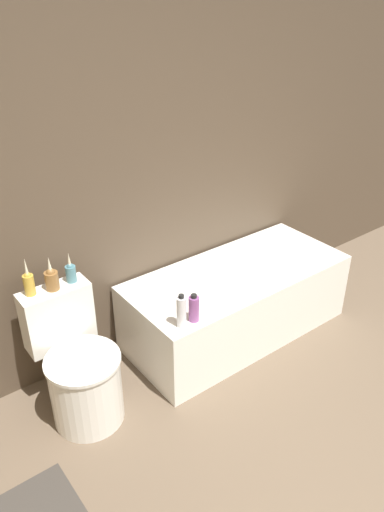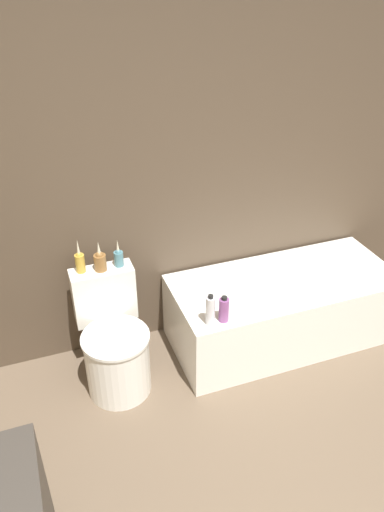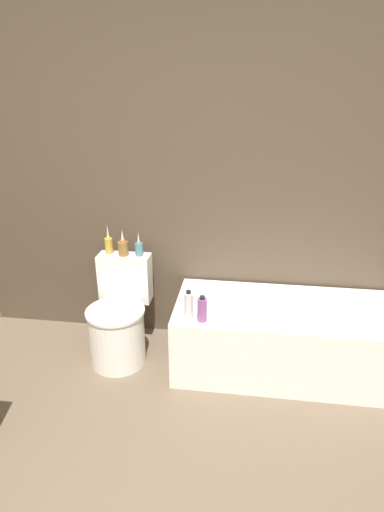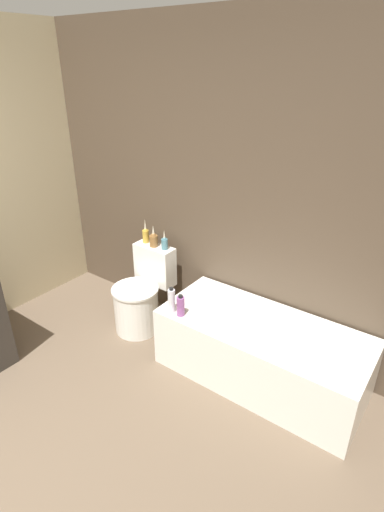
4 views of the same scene
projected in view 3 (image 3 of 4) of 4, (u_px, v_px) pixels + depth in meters
name	position (u px, v px, depth m)	size (l,w,h in m)	color
wall_back_tiled	(183.00, 176.00, 2.89)	(6.40, 0.06, 2.60)	brown
bathtub	(286.00, 337.00, 2.83)	(1.56, 0.69, 0.50)	white
toilet	(119.00, 321.00, 2.94)	(0.42, 0.57, 0.74)	white
vase_gold	(109.00, 244.00, 2.97)	(0.06, 0.06, 0.22)	gold
vase_silver	(123.00, 247.00, 2.93)	(0.08, 0.08, 0.20)	olive
vase_bronze	(139.00, 248.00, 2.93)	(0.06, 0.06, 0.18)	teal
shampoo_bottle_tall	(189.00, 306.00, 2.55)	(0.06, 0.06, 0.21)	silver
shampoo_bottle_short	(202.00, 309.00, 2.54)	(0.06, 0.06, 0.18)	#8C4C8C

